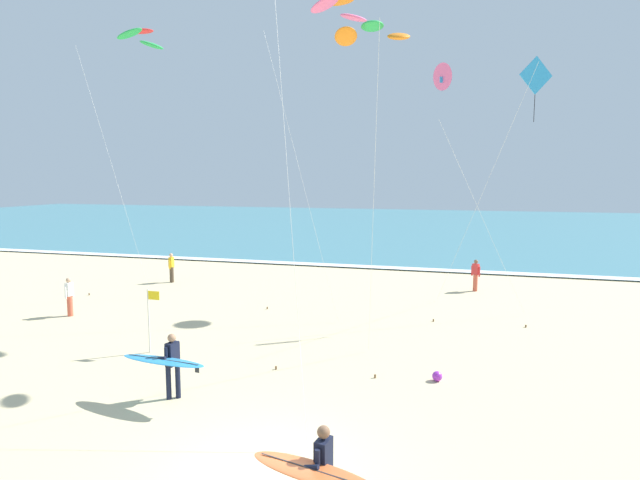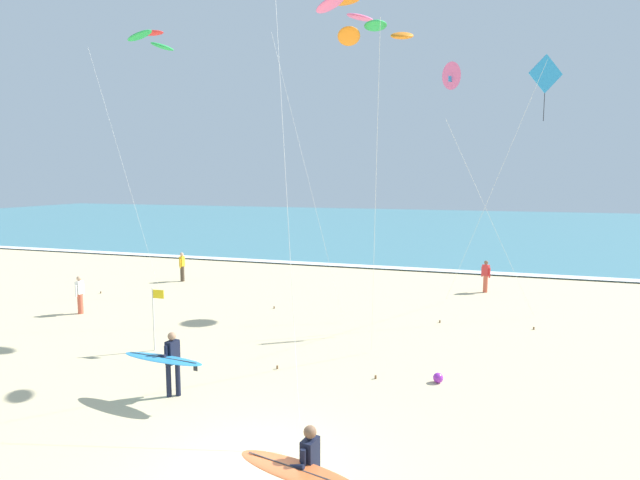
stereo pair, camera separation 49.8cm
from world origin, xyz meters
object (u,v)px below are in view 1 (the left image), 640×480
at_px(kite_arc_scarlet_near, 141,37).
at_px(bystander_white_top, 69,296).
at_px(lifeguard_flag, 150,314).
at_px(surfer_lead, 168,361).
at_px(kite_arc_amber_far, 339,9).
at_px(beach_ball, 437,376).
at_px(surfer_trailing, 319,470).
at_px(kite_diamond_cobalt_low, 533,82).
at_px(bystander_yellow_top, 171,267).
at_px(bystander_red_top, 476,275).
at_px(kite_delta_rose_high, 444,78).
at_px(kite_arc_emerald_mid, 372,34).

xyz_separation_m(kite_arc_scarlet_near, bystander_white_top, (-1.33, -3.68, -11.00)).
distance_m(bystander_white_top, lifeguard_flag, 6.55).
height_order(surfer_lead, bystander_white_top, surfer_lead).
height_order(kite_arc_amber_far, beach_ball, kite_arc_amber_far).
relative_size(surfer_trailing, bystander_white_top, 1.38).
bearing_deg(kite_diamond_cobalt_low, bystander_yellow_top, 173.10).
relative_size(bystander_red_top, bystander_white_top, 1.00).
relative_size(surfer_lead, kite_diamond_cobalt_low, 0.25).
distance_m(surfer_trailing, kite_arc_scarlet_near, 20.98).
distance_m(surfer_lead, kite_arc_amber_far, 13.58).
distance_m(surfer_lead, bystander_yellow_top, 15.53).
relative_size(kite_delta_rose_high, bystander_white_top, 6.66).
height_order(kite_diamond_cobalt_low, bystander_yellow_top, kite_diamond_cobalt_low).
bearing_deg(surfer_lead, kite_arc_emerald_mid, 50.09).
bearing_deg(lifeguard_flag, kite_arc_amber_far, 44.64).
height_order(surfer_lead, kite_arc_amber_far, kite_arc_amber_far).
distance_m(kite_arc_amber_far, lifeguard_flag, 12.61).
bearing_deg(bystander_white_top, lifeguard_flag, -27.53).
xyz_separation_m(kite_diamond_cobalt_low, beach_ball, (-3.02, -7.99, -9.18)).
bearing_deg(bystander_red_top, kite_delta_rose_high, -122.06).
xyz_separation_m(kite_arc_emerald_mid, kite_arc_amber_far, (-1.74, 3.00, 1.77)).
relative_size(kite_arc_scarlet_near, kite_diamond_cobalt_low, 1.18).
xyz_separation_m(bystander_yellow_top, beach_ball, (14.54, -10.12, -0.67)).
distance_m(surfer_trailing, bystander_white_top, 16.52).
bearing_deg(kite_delta_rose_high, bystander_white_top, -155.25).
distance_m(kite_arc_emerald_mid, bystander_yellow_top, 17.37).
xyz_separation_m(kite_arc_amber_far, kite_delta_rose_high, (3.56, 4.69, -1.77)).
xyz_separation_m(surfer_lead, bystander_white_top, (-8.35, 6.10, -0.24)).
relative_size(surfer_lead, lifeguard_flag, 1.21).
distance_m(surfer_trailing, bystander_yellow_top, 21.38).
relative_size(surfer_lead, surfer_trailing, 1.16).
xyz_separation_m(surfer_lead, kite_diamond_cobalt_low, (9.50, 11.15, 8.27)).
xyz_separation_m(surfer_trailing, kite_diamond_cobalt_low, (4.52, 14.81, 8.27)).
relative_size(kite_arc_emerald_mid, beach_ball, 36.67).
height_order(kite_arc_amber_far, lifeguard_flag, kite_arc_amber_far).
bearing_deg(kite_arc_emerald_mid, bystander_yellow_top, 146.12).
height_order(kite_arc_emerald_mid, bystander_yellow_top, kite_arc_emerald_mid).
bearing_deg(kite_arc_emerald_mid, surfer_lead, -129.91).
bearing_deg(kite_arc_emerald_mid, kite_diamond_cobalt_low, 49.14).
bearing_deg(bystander_red_top, surfer_lead, -116.58).
height_order(kite_delta_rose_high, bystander_red_top, kite_delta_rose_high).
bearing_deg(surfer_lead, bystander_white_top, 143.86).
relative_size(kite_delta_rose_high, kite_diamond_cobalt_low, 1.03).
xyz_separation_m(kite_arc_emerald_mid, kite_delta_rose_high, (1.81, 7.69, -0.00)).
bearing_deg(kite_arc_scarlet_near, bystander_white_top, -109.92).
distance_m(kite_arc_scarlet_near, lifeguard_flag, 13.26).
xyz_separation_m(kite_arc_scarlet_near, beach_ball, (13.50, -6.62, -11.67)).
xyz_separation_m(kite_diamond_cobalt_low, bystander_red_top, (-1.79, 4.27, -8.51)).
bearing_deg(surfer_trailing, beach_ball, 77.57).
distance_m(surfer_trailing, beach_ball, 7.04).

